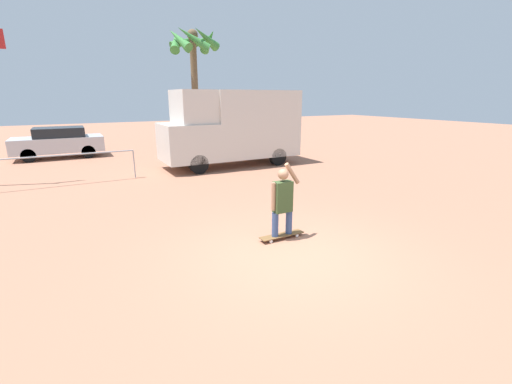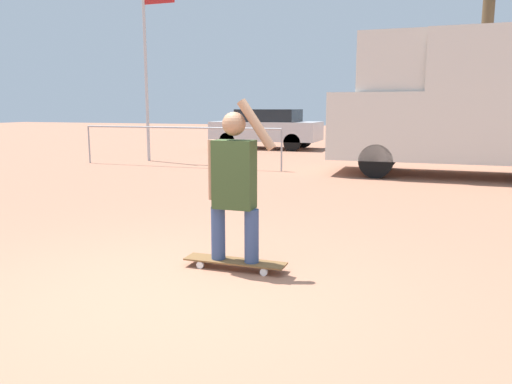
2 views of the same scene
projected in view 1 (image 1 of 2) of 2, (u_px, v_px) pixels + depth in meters
name	position (u px, v px, depth m)	size (l,w,h in m)	color
ground_plane	(294.00, 255.00, 6.66)	(80.00, 80.00, 0.00)	#A36B51
skateboard	(282.00, 235.00, 7.42)	(1.03, 0.23, 0.09)	brown
person_skateboarder	(283.00, 199.00, 7.20)	(0.68, 0.23, 1.58)	#384C7A
camper_van	(233.00, 126.00, 15.00)	(6.01, 2.20, 3.25)	black
parked_car_silver	(59.00, 142.00, 17.19)	(4.11, 1.92, 1.51)	black
palm_tree_near_van	(193.00, 50.00, 20.34)	(3.18, 3.25, 6.97)	brown
plaza_railing_segment	(44.00, 160.00, 11.44)	(5.81, 0.05, 1.08)	#99999E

